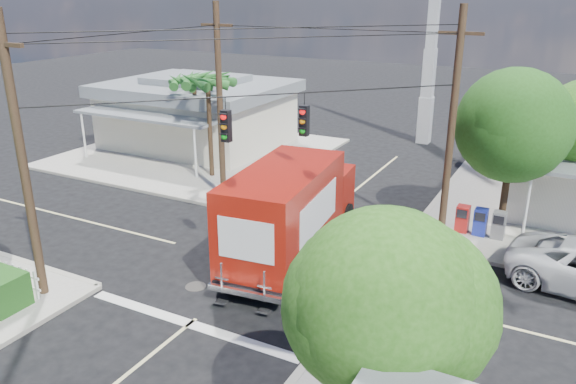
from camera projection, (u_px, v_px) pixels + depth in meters
The scene contains 12 objects.
ground at pixel (262, 265), 20.39m from camera, with size 120.00×120.00×0.00m, color black.
sidewalk_nw at pixel (199, 153), 34.20m from camera, with size 14.12×14.12×0.14m.
road_markings at pixel (240, 283), 19.17m from camera, with size 32.00×32.00×0.01m.
building_nw at pixel (198, 112), 35.28m from camera, with size 10.80×10.20×4.30m.
radio_tower at pixel (430, 55), 34.88m from camera, with size 0.80×0.80×17.00m.
tree_ne_front at pixel (515, 121), 21.21m from camera, with size 4.21×4.14×6.66m.
tree_se at pixel (393, 314), 9.91m from camera, with size 3.67×3.54×5.62m.
palm_nw_front at pixel (208, 83), 28.22m from camera, with size 3.01×3.08×5.59m.
palm_nw_back at pixel (194, 83), 30.47m from camera, with size 3.01×3.08×5.19m.
utility_poles at pixel (245, 126), 20.84m from camera, with size 12.00×10.68×9.00m.
vending_boxes at pixel (480, 222), 22.45m from camera, with size 1.90×0.50×1.10m.
delivery_truck at pixel (291, 211), 20.46m from camera, with size 3.50×8.63×3.64m.
Camera 1 is at (9.39, -15.71, 9.44)m, focal length 35.00 mm.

